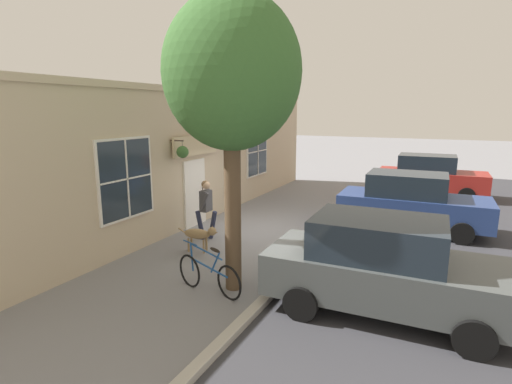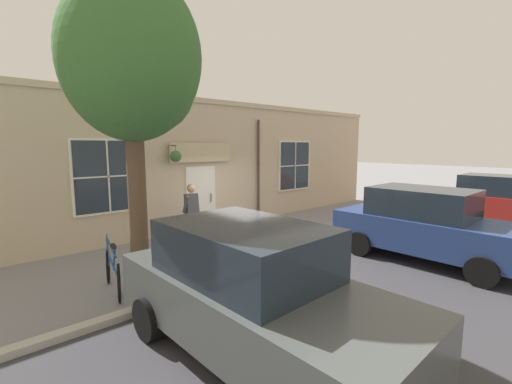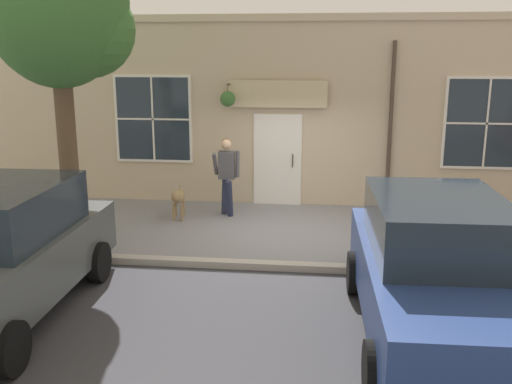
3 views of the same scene
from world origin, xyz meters
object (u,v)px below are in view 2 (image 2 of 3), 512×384
Objects in this scene: leaning_bicycle at (113,272)px; pedestrian_walking at (191,208)px; parked_car_mid_block at (427,225)px; parked_car_far_end at (504,201)px; street_tree_by_curb at (135,67)px; dog_on_leash at (167,235)px; parked_car_nearest_curb at (253,291)px.

pedestrian_walking is at bearing 123.31° from leaning_bicycle.
parked_car_far_end is at bearing 87.28° from parked_car_mid_block.
street_tree_by_curb is 1.33× the size of parked_car_far_end.
dog_on_leash is 6.47m from parked_car_mid_block.
street_tree_by_curb is (2.21, -2.40, 3.15)m from pedestrian_walking.
parked_car_mid_block reaches higher than dog_on_leash.
parked_car_nearest_curb is at bearing 11.64° from leaning_bicycle.
leaning_bicycle is 7.11m from parked_car_mid_block.
street_tree_by_curb reaches higher than dog_on_leash.
leaning_bicycle is at bearing -52.21° from dog_on_leash.
dog_on_leash is at bearing -136.80° from parked_car_mid_block.
parked_car_mid_block is (4.70, 4.42, 0.40)m from dog_on_leash.
parked_car_mid_block is at bearing 33.84° from pedestrian_walking.
leaning_bicycle is at bearing -168.36° from parked_car_nearest_curb.
parked_car_far_end is (0.27, 5.63, 0.00)m from parked_car_mid_block.
parked_car_nearest_curb and parked_car_far_end have the same top height.
pedestrian_walking is 1.52× the size of dog_on_leash.
parked_car_nearest_curb reaches higher than dog_on_leash.
dog_on_leash is 11.22m from parked_car_far_end.
dog_on_leash is at bearing -66.78° from pedestrian_walking.
parked_car_mid_block is (-0.05, 5.63, 0.00)m from parked_car_nearest_curb.
parked_car_nearest_curb is at bearing -23.01° from pedestrian_walking.
dog_on_leash is 4.34m from street_tree_by_curb.
pedestrian_walking is at bearing -120.73° from parked_car_far_end.
parked_car_nearest_curb is 5.63m from parked_car_mid_block.
parked_car_nearest_curb is 1.00× the size of parked_car_mid_block.
street_tree_by_curb reaches higher than pedestrian_walking.
parked_car_far_end is at bearing 88.90° from parked_car_nearest_curb.
leaning_bicycle is at bearing -56.69° from pedestrian_walking.
pedestrian_walking reaches higher than leaning_bicycle.
dog_on_leash is 0.19× the size of street_tree_by_curb.
parked_car_far_end reaches higher than leaning_bicycle.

